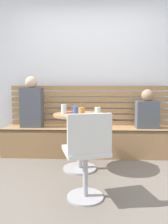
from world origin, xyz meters
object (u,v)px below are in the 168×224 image
object	(u,v)px
cup_glass_short	(98,110)
plate_small	(69,112)
cafe_table	(80,131)
cup_tumbler_orange	(81,112)
cup_glass_tall	(64,109)
booth_bench	(89,141)
cup_mug_blue	(76,110)
white_chair	(87,153)
person_child_left	(147,111)
person_adult	(32,104)

from	to	relation	value
cup_glass_short	plate_small	size ratio (longest dim) A/B	0.47
cafe_table	cup_tumbler_orange	xyz separation A→B (m)	(0.04, -0.23, 0.27)
cup_glass_tall	plate_small	world-z (taller)	cup_glass_tall
cup_tumbler_orange	cup_glass_tall	bearing A→B (deg)	135.91
booth_bench	cup_mug_blue	xyz separation A→B (m)	(-0.15, -0.64, 0.57)
cafe_table	white_chair	bearing A→B (deg)	-81.80
person_child_left	cup_glass_tall	xyz separation A→B (m)	(-1.23, -0.65, 0.09)
cafe_table	person_adult	world-z (taller)	person_adult
cup_glass_short	plate_small	distance (m)	0.39
booth_bench	white_chair	world-z (taller)	white_chair
white_chair	plate_small	world-z (taller)	white_chair
cafe_table	white_chair	world-z (taller)	white_chair
cafe_table	white_chair	distance (m)	0.82
booth_bench	cup_glass_short	xyz separation A→B (m)	(0.13, -0.59, 0.56)
person_child_left	white_chair	bearing A→B (deg)	-121.53
booth_bench	cup_tumbler_orange	bearing A→B (deg)	-94.24
booth_bench	cafe_table	distance (m)	0.73
cup_glass_tall	cup_tumbler_orange	xyz separation A→B (m)	(0.24, -0.24, -0.01)
person_child_left	cup_tumbler_orange	distance (m)	1.33
person_adult	cup_mug_blue	size ratio (longest dim) A/B	8.59
booth_bench	cup_mug_blue	bearing A→B (deg)	-103.43
booth_bench	cup_glass_tall	distance (m)	0.92
person_adult	person_child_left	bearing A→B (deg)	-0.61
person_child_left	cup_mug_blue	size ratio (longest dim) A/B	6.43
person_child_left	cup_glass_tall	distance (m)	1.39
cup_tumbler_orange	plate_small	world-z (taller)	cup_tumbler_orange
white_chair	person_child_left	bearing A→B (deg)	58.47
white_chair	cup_tumbler_orange	distance (m)	0.67
plate_small	cup_glass_short	bearing A→B (deg)	-10.84
booth_bench	person_adult	size ratio (longest dim) A/B	3.31
cup_glass_short	white_chair	bearing A→B (deg)	-97.52
white_chair	cup_tumbler_orange	size ratio (longest dim) A/B	8.50
cup_tumbler_orange	cup_glass_short	world-z (taller)	cup_tumbler_orange
person_child_left	cup_glass_short	xyz separation A→B (m)	(-0.79, -0.59, 0.07)
person_adult	cup_mug_blue	xyz separation A→B (m)	(0.77, -0.66, -0.02)
white_chair	cup_glass_short	xyz separation A→B (m)	(0.12, 0.88, 0.32)
person_child_left	cup_tumbler_orange	bearing A→B (deg)	-137.89
cafe_table	person_adult	bearing A→B (deg)	140.21
booth_bench	cup_tumbler_orange	size ratio (longest dim) A/B	27.00
person_child_left	cup_mug_blue	world-z (taller)	person_child_left
booth_bench	cup_glass_tall	xyz separation A→B (m)	(-0.31, -0.65, 0.58)
cafe_table	cup_glass_tall	bearing A→B (deg)	177.93
person_child_left	booth_bench	bearing A→B (deg)	-179.65
cafe_table	cup_mug_blue	xyz separation A→B (m)	(-0.05, 0.02, 0.27)
cup_mug_blue	cup_glass_tall	bearing A→B (deg)	-175.88
person_child_left	plate_small	world-z (taller)	person_child_left
person_adult	plate_small	xyz separation A→B (m)	(0.66, -0.54, -0.06)
cafe_table	person_child_left	world-z (taller)	person_child_left
cafe_table	cup_glass_short	world-z (taller)	cup_glass_short
cup_glass_tall	plate_small	xyz separation A→B (m)	(0.05, 0.14, -0.05)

